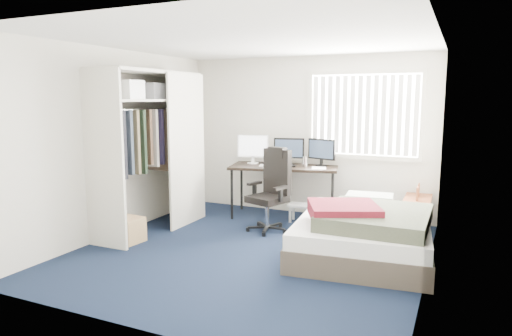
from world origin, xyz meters
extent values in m
plane|color=black|center=(0.00, 0.00, 0.00)|extent=(4.20, 4.20, 0.00)
plane|color=silver|center=(0.00, 2.10, 1.25)|extent=(4.00, 0.00, 4.00)
plane|color=silver|center=(0.00, -2.10, 1.25)|extent=(4.00, 0.00, 4.00)
plane|color=silver|center=(-2.00, 0.00, 1.25)|extent=(0.00, 4.20, 4.20)
plane|color=silver|center=(2.00, 0.00, 1.25)|extent=(0.00, 4.20, 4.20)
plane|color=white|center=(0.00, 0.00, 2.50)|extent=(4.20, 4.20, 0.00)
cube|color=white|center=(0.90, 2.08, 1.60)|extent=(1.60, 0.02, 1.20)
cube|color=beige|center=(0.90, 2.05, 2.23)|extent=(1.72, 0.06, 0.06)
cube|color=beige|center=(0.90, 2.05, 0.97)|extent=(1.72, 0.06, 0.06)
cube|color=white|center=(0.90, 2.02, 1.60)|extent=(1.60, 0.04, 1.16)
cube|color=beige|center=(-1.70, -0.60, 1.10)|extent=(0.60, 0.04, 2.20)
cube|color=beige|center=(-1.70, 1.20, 1.10)|extent=(0.60, 0.04, 2.20)
cube|color=beige|center=(-1.70, 0.30, 2.20)|extent=(0.60, 1.80, 0.04)
cube|color=beige|center=(-1.70, 0.30, 1.82)|extent=(0.56, 1.74, 0.03)
cylinder|color=silver|center=(-1.70, 0.30, 1.70)|extent=(0.03, 1.72, 0.03)
cube|color=#26262B|center=(-1.70, 0.20, 1.25)|extent=(0.38, 1.10, 0.90)
cube|color=beige|center=(-1.38, 0.75, 1.10)|extent=(0.03, 0.90, 2.20)
cube|color=white|center=(-1.70, -0.15, 1.96)|extent=(0.38, 0.30, 0.24)
cube|color=gray|center=(-1.70, 0.35, 1.95)|extent=(0.34, 0.28, 0.22)
cube|color=black|center=(-0.24, 1.73, 0.79)|extent=(1.77, 1.12, 0.04)
cylinder|color=black|center=(-0.91, 1.24, 0.39)|extent=(0.04, 0.04, 0.77)
cylinder|color=black|center=(-1.06, 1.87, 0.39)|extent=(0.04, 0.04, 0.77)
cylinder|color=black|center=(0.57, 1.59, 0.39)|extent=(0.04, 0.04, 0.77)
cylinder|color=black|center=(0.43, 2.22, 0.39)|extent=(0.04, 0.04, 0.77)
cube|color=white|center=(-0.78, 1.74, 1.09)|extent=(0.49, 0.14, 0.36)
cube|color=white|center=(-0.78, 1.74, 1.09)|extent=(0.44, 0.11, 0.31)
cube|color=black|center=(-0.22, 1.87, 1.07)|extent=(0.47, 0.14, 0.32)
cube|color=#1E2838|center=(-0.22, 1.87, 1.07)|extent=(0.42, 0.10, 0.27)
cube|color=black|center=(0.29, 1.94, 1.07)|extent=(0.47, 0.14, 0.32)
cube|color=#1E2838|center=(0.29, 1.94, 1.07)|extent=(0.42, 0.10, 0.27)
cube|color=white|center=(-0.38, 1.59, 0.82)|extent=(0.42, 0.23, 0.02)
cube|color=black|center=(-0.06, 1.66, 0.82)|extent=(0.08, 0.11, 0.02)
cylinder|color=silver|center=(0.09, 1.75, 0.89)|extent=(0.08, 0.08, 0.16)
cube|color=white|center=(-0.24, 1.73, 0.81)|extent=(0.36, 0.34, 0.00)
cube|color=black|center=(-0.17, 0.89, 0.05)|extent=(0.70, 0.70, 0.11)
cylinder|color=silver|center=(-0.17, 0.89, 0.25)|extent=(0.05, 0.05, 0.36)
cube|color=black|center=(-0.17, 0.89, 0.46)|extent=(0.58, 0.58, 0.09)
cube|color=black|center=(-0.10, 1.09, 0.82)|extent=(0.46, 0.24, 0.64)
cube|color=black|center=(-0.10, 1.09, 1.09)|extent=(0.29, 0.19, 0.15)
cube|color=black|center=(-0.40, 0.97, 0.65)|extent=(0.14, 0.26, 0.04)
cube|color=black|center=(0.06, 0.81, 0.65)|extent=(0.14, 0.26, 0.04)
cube|color=white|center=(0.09, 1.53, 0.25)|extent=(0.35, 0.29, 0.03)
cylinder|color=white|center=(-0.03, 1.44, 0.12)|extent=(0.04, 0.04, 0.24)
cylinder|color=white|center=(-0.04, 1.61, 0.12)|extent=(0.04, 0.04, 0.24)
cylinder|color=white|center=(0.21, 1.46, 0.12)|extent=(0.04, 0.04, 0.24)
cylinder|color=white|center=(0.20, 1.63, 0.12)|extent=(0.04, 0.04, 0.24)
cube|color=brown|center=(1.75, 1.70, 0.47)|extent=(0.37, 0.72, 0.04)
cube|color=brown|center=(1.62, 1.38, 0.22)|extent=(0.04, 0.04, 0.45)
cube|color=brown|center=(1.61, 2.01, 0.22)|extent=(0.04, 0.04, 0.45)
cube|color=brown|center=(1.89, 1.39, 0.22)|extent=(0.04, 0.04, 0.45)
cube|color=brown|center=(1.88, 2.01, 0.22)|extent=(0.04, 0.04, 0.45)
cube|color=brown|center=(1.75, 1.54, 0.58)|extent=(0.02, 0.14, 0.18)
cube|color=brown|center=(1.75, 1.80, 0.58)|extent=(0.02, 0.14, 0.18)
cube|color=#433930|center=(1.25, 0.51, 0.13)|extent=(1.71, 2.16, 0.26)
cube|color=white|center=(1.25, 0.51, 0.34)|extent=(1.67, 2.12, 0.18)
cube|color=#A8B0A2|center=(1.18, 1.24, 0.50)|extent=(0.64, 0.46, 0.14)
cube|color=#393E2F|center=(1.42, 0.28, 0.50)|extent=(1.14, 1.25, 0.18)
cube|color=#4F0D1B|center=(1.09, 0.15, 0.58)|extent=(0.97, 0.94, 0.16)
cube|color=tan|center=(-1.65, -0.32, 0.16)|extent=(0.46, 0.36, 0.32)
camera|label=1|loc=(2.27, -4.84, 1.84)|focal=32.00mm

